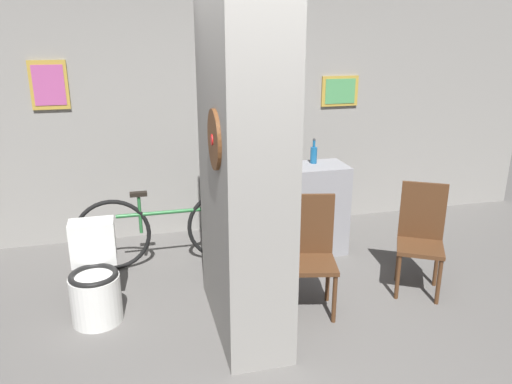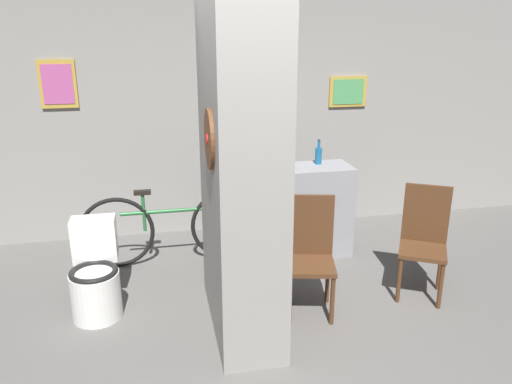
% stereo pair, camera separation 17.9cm
% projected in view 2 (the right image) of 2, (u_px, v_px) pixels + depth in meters
% --- Properties ---
extents(ground_plane, '(14.00, 14.00, 0.00)m').
position_uv_depth(ground_plane, '(270.00, 368.00, 3.44)').
color(ground_plane, '#5B5956').
extents(wall_back, '(8.00, 0.09, 2.60)m').
position_uv_depth(wall_back, '(217.00, 117.00, 5.48)').
color(wall_back, gray).
rests_on(wall_back, ground_plane).
extents(pillar_center, '(0.50, 1.23, 2.60)m').
position_uv_depth(pillar_center, '(240.00, 165.00, 3.59)').
color(pillar_center, gray).
rests_on(pillar_center, ground_plane).
extents(counter_shelf, '(1.11, 0.44, 0.93)m').
position_uv_depth(counter_shelf, '(296.00, 211.00, 5.07)').
color(counter_shelf, gray).
rests_on(counter_shelf, ground_plane).
extents(toilet, '(0.39, 0.55, 0.76)m').
position_uv_depth(toilet, '(95.00, 277.00, 4.04)').
color(toilet, silver).
rests_on(toilet, ground_plane).
extents(chair_near_pillar, '(0.46, 0.46, 0.96)m').
position_uv_depth(chair_near_pillar, '(310.00, 251.00, 4.04)').
color(chair_near_pillar, '#4C2D19').
rests_on(chair_near_pillar, ground_plane).
extents(chair_by_doorway, '(0.53, 0.53, 0.96)m').
position_uv_depth(chair_by_doorway, '(424.00, 238.00, 4.30)').
color(chair_by_doorway, '#4C2D19').
rests_on(chair_by_doorway, ground_plane).
extents(bicycle, '(1.79, 0.42, 0.77)m').
position_uv_depth(bicycle, '(173.00, 227.00, 4.90)').
color(bicycle, black).
rests_on(bicycle, ground_plane).
extents(bottle_tall, '(0.07, 0.07, 0.26)m').
position_uv_depth(bottle_tall, '(319.00, 155.00, 5.02)').
color(bottle_tall, '#19598C').
rests_on(bottle_tall, counter_shelf).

